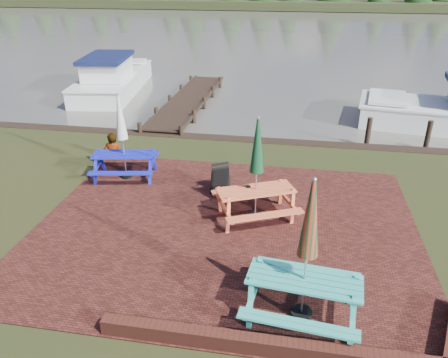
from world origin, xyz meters
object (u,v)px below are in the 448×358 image
Objects in this scene: picnic_table_blue at (124,150)px; chalkboard at (220,179)px; boat_jetty at (113,80)px; jetty at (188,100)px; picnic_table_red at (256,185)px; person at (111,133)px; picnic_table_teal at (305,273)px.

picnic_table_blue reaches higher than chalkboard.
chalkboard is (2.92, -0.47, -0.46)m from picnic_table_blue.
boat_jetty reaches higher than chalkboard.
jetty is (-3.04, 8.50, -0.30)m from chalkboard.
picnic_table_blue is (-4.01, 1.66, -0.03)m from picnic_table_red.
jetty is 4.91m from boat_jetty.
picnic_table_blue is at bearing 116.57° from person.
jetty is at bearing 118.38° from picnic_table_teal.
boat_jetty is at bearing 104.49° from picnic_table_blue.
boat_jetty is at bearing 94.23° from chalkboard.
person is (-0.92, 1.27, -0.00)m from picnic_table_blue.
picnic_table_teal is at bearing -94.90° from picnic_table_red.
boat_jetty is (-8.61, 11.67, -0.46)m from picnic_table_red.
person is at bearing -74.96° from boat_jetty.
person is at bearing 124.35° from picnic_table_red.
picnic_table_red is 5.73m from person.
chalkboard is 0.46× the size of person.
chalkboard is 9.03m from jetty.
picnic_table_red is 0.28× the size of jetty.
picnic_table_teal is 17.85m from boat_jetty.
jetty is at bearing 78.26° from chalkboard.
picnic_table_teal reaches higher than chalkboard.
jetty is 1.18× the size of boat_jetty.
picnic_table_blue is 2.99m from chalkboard.
picnic_table_red is at bearing 116.05° from picnic_table_teal.
boat_jetty is at bearing 129.33° from picnic_table_teal.
jetty is 5.21× the size of person.
boat_jetty is 9.50m from person.
picnic_table_red is 1.48× the size of person.
jetty is (-0.13, 8.03, -0.76)m from picnic_table_blue.
jetty is at bearing -106.05° from person.
picnic_table_blue is 3.11× the size of chalkboard.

